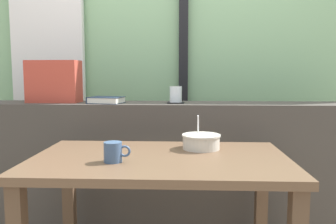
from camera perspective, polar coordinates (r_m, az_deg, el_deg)
The scene contains 11 objects.
outdoor_backdrop at distance 2.83m, azimuth -0.51°, elevation 13.04°, with size 4.80×0.08×2.80m, color #8EBC89.
curtain_left_panel at distance 2.91m, azimuth -18.91°, elevation 9.55°, with size 0.56×0.06×2.50m, color white.
window_divider_post at distance 2.75m, azimuth 2.53°, elevation 11.14°, with size 0.07×0.05×2.60m, color black.
dark_console_ledge at distance 2.25m, azimuth -1.43°, elevation -9.85°, with size 2.80×0.31×0.89m, color #423D38.
breakfast_table at distance 1.61m, azimuth -1.28°, elevation -10.97°, with size 1.14×0.69×0.70m.
coaster_square at distance 2.15m, azimuth 1.26°, elevation 1.54°, with size 0.10×0.10×0.01m, color black.
juice_glass at distance 2.14m, azimuth 1.26°, elevation 2.79°, with size 0.07×0.07×0.10m.
closed_book at distance 2.17m, azimuth -10.06°, elevation 1.94°, with size 0.22×0.19×0.04m.
throw_pillow at distance 2.30m, azimuth -18.05°, elevation 4.74°, with size 0.32×0.14×0.26m, color #B74233.
soup_bowl at distance 1.73m, azimuth 5.41°, elevation -4.80°, with size 0.19×0.19×0.17m.
ceramic_mug at distance 1.49m, azimuth -8.85°, elevation -6.44°, with size 0.11×0.08×0.08m.
Camera 1 is at (0.16, -1.60, 1.07)m, focal length 37.50 mm.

